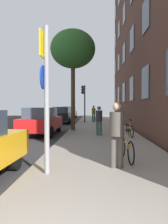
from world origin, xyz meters
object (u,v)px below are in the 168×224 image
at_px(bicycle_0, 126,148).
at_px(pedestrian_1, 99,119).
at_px(sign_post, 46,89).
at_px(tree_near, 73,50).
at_px(pedestrian_0, 117,130).
at_px(bicycle_2, 112,121).
at_px(car_3, 69,112).
at_px(car_2, 63,115).
at_px(bicycle_1, 130,130).
at_px(car_1, 41,121).
at_px(pedestrian_2, 94,113).
at_px(traffic_light, 84,97).

relative_size(bicycle_0, pedestrian_1, 1.04).
height_order(sign_post, tree_near, tree_near).
bearing_deg(pedestrian_0, bicycle_2, 85.83).
bearing_deg(car_3, car_2, -87.65).
relative_size(bicycle_1, car_1, 0.37).
height_order(pedestrian_2, car_1, pedestrian_2).
distance_m(bicycle_0, pedestrian_2, 15.03).
xyz_separation_m(bicycle_0, car_2, (-4.06, 14.61, 0.35)).
xyz_separation_m(bicycle_1, pedestrian_0, (-1.27, -5.71, 0.62)).
relative_size(bicycle_2, car_2, 0.40).
height_order(bicycle_0, car_1, car_1).
bearing_deg(car_1, bicycle_0, -56.89).
bearing_deg(traffic_light, bicycle_2, -56.58).
distance_m(pedestrian_1, car_2, 9.85).
xyz_separation_m(tree_near, bicycle_2, (2.83, 3.12, -4.91)).
xyz_separation_m(pedestrian_1, car_2, (-3.38, 9.25, -0.19)).
relative_size(pedestrian_0, car_1, 0.40).
bearing_deg(car_2, car_1, -90.18).
bearing_deg(car_3, sign_post, -84.54).
bearing_deg(pedestrian_2, bicycle_1, -79.15).
relative_size(sign_post, car_2, 0.84).
xyz_separation_m(bicycle_0, bicycle_1, (0.91, 4.97, -0.02)).
bearing_deg(bicycle_0, pedestrian_2, 93.84).
xyz_separation_m(traffic_light, car_2, (-2.09, 0.03, -1.76)).
bearing_deg(sign_post, pedestrian_0, 18.43).
bearing_deg(car_3, pedestrian_1, -78.05).
distance_m(bicycle_1, pedestrian_0, 5.88).
distance_m(bicycle_2, pedestrian_1, 5.64).
distance_m(tree_near, pedestrian_1, 5.23).
bearing_deg(pedestrian_1, traffic_light, 97.97).
xyz_separation_m(sign_post, pedestrian_0, (1.73, 0.58, -1.04)).
bearing_deg(car_3, bicycle_1, -73.51).
distance_m(pedestrian_2, car_2, 3.09).
relative_size(bicycle_1, pedestrian_1, 0.99).
height_order(traffic_light, tree_near, tree_near).
bearing_deg(pedestrian_1, tree_near, 125.05).
bearing_deg(bicycle_1, car_3, 106.49).
height_order(pedestrian_1, car_1, pedestrian_1).
relative_size(sign_post, pedestrian_1, 2.18).
bearing_deg(car_2, pedestrian_2, 7.14).
bearing_deg(pedestrian_0, bicycle_1, 77.42).
bearing_deg(car_1, traffic_light, 75.72).
height_order(bicycle_1, pedestrian_1, pedestrian_1).
distance_m(sign_post, bicycle_2, 12.54).
height_order(sign_post, pedestrian_1, sign_post).
xyz_separation_m(pedestrian_1, car_3, (-3.72, 17.58, -0.19)).
xyz_separation_m(traffic_light, car_1, (-2.11, -8.30, -1.76)).
xyz_separation_m(traffic_light, pedestrian_1, (1.29, -9.22, -1.57)).
height_order(bicycle_2, car_1, car_1).
relative_size(car_2, car_3, 0.98).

